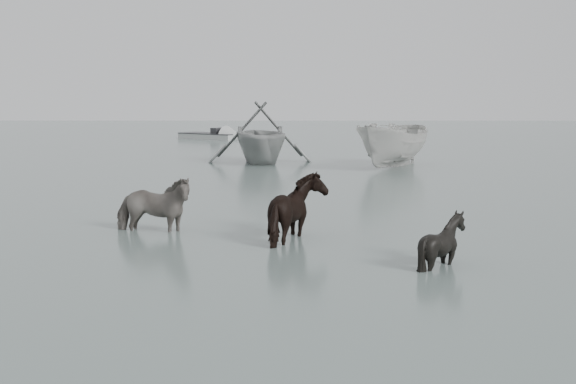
% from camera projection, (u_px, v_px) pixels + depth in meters
% --- Properties ---
extents(ground, '(140.00, 140.00, 0.00)m').
position_uv_depth(ground, '(256.00, 260.00, 12.35)').
color(ground, '#546461').
rests_on(ground, ground).
extents(pony_pinto, '(1.83, 1.05, 1.46)m').
position_uv_depth(pony_pinto, '(153.00, 197.00, 14.77)').
color(pony_pinto, black).
rests_on(pony_pinto, ground).
extents(pony_dark, '(1.51, 1.71, 1.59)m').
position_uv_depth(pony_dark, '(300.00, 200.00, 13.95)').
color(pony_dark, black).
rests_on(pony_dark, ground).
extents(pony_black, '(1.18, 1.08, 1.20)m').
position_uv_depth(pony_black, '(443.00, 230.00, 11.88)').
color(pony_black, black).
rests_on(pony_black, ground).
extents(rowboat_trail, '(5.19, 5.77, 2.70)m').
position_uv_depth(rowboat_trail, '(261.00, 131.00, 30.02)').
color(rowboat_trail, '#979997').
rests_on(rowboat_trail, ground).
extents(boat_small, '(4.15, 5.23, 1.92)m').
position_uv_depth(boat_small, '(394.00, 143.00, 28.18)').
color(boat_small, '#B9B8B4').
rests_on(boat_small, ground).
extents(skiff_mid, '(5.81, 4.73, 0.75)m').
position_uv_depth(skiff_mid, '(211.00, 133.00, 46.91)').
color(skiff_mid, '#A7AAA7').
rests_on(skiff_mid, ground).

